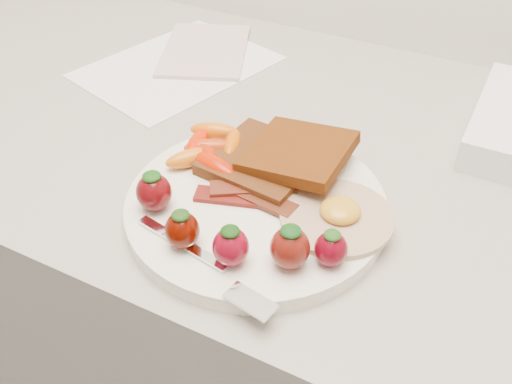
% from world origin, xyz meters
% --- Properties ---
extents(counter, '(2.00, 0.60, 0.90)m').
position_xyz_m(counter, '(0.00, 1.70, 0.45)').
color(counter, gray).
rests_on(counter, ground).
extents(plate, '(0.27, 0.27, 0.02)m').
position_xyz_m(plate, '(0.03, 1.56, 0.91)').
color(plate, white).
rests_on(plate, counter).
extents(toast_lower, '(0.12, 0.12, 0.01)m').
position_xyz_m(toast_lower, '(0.01, 1.61, 0.93)').
color(toast_lower, '#3A1205').
rests_on(toast_lower, plate).
extents(toast_upper, '(0.11, 0.10, 0.02)m').
position_xyz_m(toast_upper, '(0.04, 1.63, 0.94)').
color(toast_upper, black).
rests_on(toast_upper, toast_lower).
extents(fried_egg, '(0.15, 0.15, 0.02)m').
position_xyz_m(fried_egg, '(0.11, 1.57, 0.92)').
color(fried_egg, beige).
rests_on(fried_egg, plate).
extents(bacon_strips, '(0.11, 0.08, 0.01)m').
position_xyz_m(bacon_strips, '(0.02, 1.56, 0.92)').
color(bacon_strips, '#440502').
rests_on(bacon_strips, plate).
extents(baby_carrots, '(0.10, 0.11, 0.02)m').
position_xyz_m(baby_carrots, '(-0.05, 1.60, 0.93)').
color(baby_carrots, '#B83208').
rests_on(baby_carrots, plate).
extents(strawberries, '(0.22, 0.07, 0.04)m').
position_xyz_m(strawberries, '(0.04, 1.49, 0.94)').
color(strawberries, '#55060A').
rests_on(strawberries, plate).
extents(fork, '(0.17, 0.06, 0.00)m').
position_xyz_m(fork, '(0.04, 1.45, 0.92)').
color(fork, white).
rests_on(fork, plate).
extents(paper_sheet, '(0.27, 0.31, 0.00)m').
position_xyz_m(paper_sheet, '(-0.22, 1.79, 0.90)').
color(paper_sheet, white).
rests_on(paper_sheet, counter).
extents(notepad, '(0.18, 0.21, 0.01)m').
position_xyz_m(notepad, '(-0.21, 1.85, 0.91)').
color(notepad, beige).
rests_on(notepad, paper_sheet).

